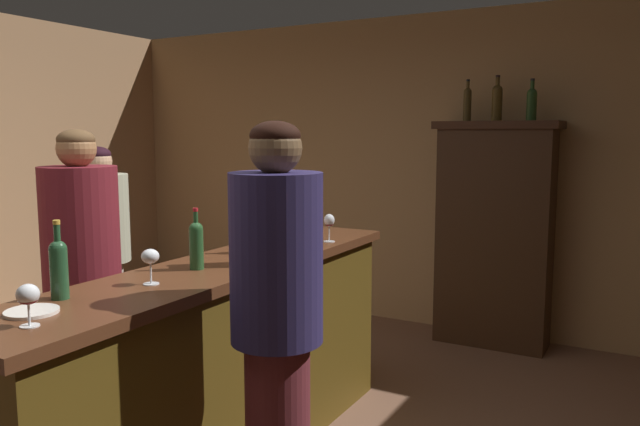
% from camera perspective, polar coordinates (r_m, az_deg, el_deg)
% --- Properties ---
extents(wall_back, '(5.68, 0.12, 2.67)m').
position_cam_1_polar(wall_back, '(5.62, 6.58, 3.82)').
color(wall_back, '#A68156').
rests_on(wall_back, ground).
extents(bar_counter, '(0.53, 2.61, 1.05)m').
position_cam_1_polar(bar_counter, '(3.19, -8.95, -13.84)').
color(bar_counter, '#533D12').
rests_on(bar_counter, ground).
extents(display_cabinet, '(0.94, 0.40, 1.77)m').
position_cam_1_polar(display_cabinet, '(5.08, 15.68, -1.51)').
color(display_cabinet, '#342114').
rests_on(display_cabinet, ground).
extents(wine_bottle_merlot, '(0.06, 0.06, 0.29)m').
position_cam_1_polar(wine_bottle_merlot, '(3.90, -1.38, -0.10)').
color(wine_bottle_merlot, '#412719').
rests_on(wine_bottle_merlot, bar_counter).
extents(wine_bottle_riesling, '(0.07, 0.07, 0.29)m').
position_cam_1_polar(wine_bottle_riesling, '(2.92, -11.26, -2.70)').
color(wine_bottle_riesling, '#254E27').
rests_on(wine_bottle_riesling, bar_counter).
extents(wine_bottle_chardonnay, '(0.07, 0.07, 0.30)m').
position_cam_1_polar(wine_bottle_chardonnay, '(2.55, -22.80, -4.48)').
color(wine_bottle_chardonnay, '#21492A').
rests_on(wine_bottle_chardonnay, bar_counter).
extents(wine_bottle_syrah, '(0.07, 0.07, 0.31)m').
position_cam_1_polar(wine_bottle_syrah, '(3.28, -5.25, -1.20)').
color(wine_bottle_syrah, black).
rests_on(wine_bottle_syrah, bar_counter).
extents(wine_glass_front, '(0.07, 0.07, 0.16)m').
position_cam_1_polar(wine_glass_front, '(3.58, 0.85, -0.85)').
color(wine_glass_front, white).
rests_on(wine_glass_front, bar_counter).
extents(wine_glass_mid, '(0.07, 0.07, 0.14)m').
position_cam_1_polar(wine_glass_mid, '(3.51, -3.51, -1.18)').
color(wine_glass_mid, white).
rests_on(wine_glass_mid, bar_counter).
extents(wine_glass_rear, '(0.07, 0.07, 0.15)m').
position_cam_1_polar(wine_glass_rear, '(2.68, -15.28, -3.98)').
color(wine_glass_rear, white).
rests_on(wine_glass_rear, bar_counter).
extents(wine_glass_spare, '(0.07, 0.07, 0.14)m').
position_cam_1_polar(wine_glass_spare, '(2.24, -25.17, -6.95)').
color(wine_glass_spare, white).
rests_on(wine_glass_spare, bar_counter).
extents(flower_arrangement, '(0.16, 0.15, 0.38)m').
position_cam_1_polar(flower_arrangement, '(2.98, -6.30, -1.05)').
color(flower_arrangement, '#A8A386').
rests_on(flower_arrangement, bar_counter).
extents(cheese_plate, '(0.18, 0.18, 0.01)m').
position_cam_1_polar(cheese_plate, '(2.42, -24.89, -8.19)').
color(cheese_plate, white).
rests_on(cheese_plate, bar_counter).
extents(display_bottle_left, '(0.06, 0.06, 0.32)m').
position_cam_1_polar(display_bottle_left, '(5.09, 13.34, 9.81)').
color(display_bottle_left, '#403418').
rests_on(display_bottle_left, display_cabinet).
extents(display_bottle_midleft, '(0.08, 0.08, 0.35)m').
position_cam_1_polar(display_bottle_midleft, '(5.03, 15.90, 9.85)').
color(display_bottle_midleft, '#453415').
rests_on(display_bottle_midleft, display_cabinet).
extents(display_bottle_center, '(0.08, 0.08, 0.31)m').
position_cam_1_polar(display_bottle_center, '(4.97, 18.81, 9.55)').
color(display_bottle_center, '#203E1B').
rests_on(display_bottle_center, display_cabinet).
extents(patron_by_cabinet, '(0.40, 0.40, 1.70)m').
position_cam_1_polar(patron_by_cabinet, '(3.53, -20.90, -5.49)').
color(patron_by_cabinet, '#426853').
rests_on(patron_by_cabinet, ground).
extents(patron_in_navy, '(0.39, 0.39, 1.59)m').
position_cam_1_polar(patron_in_navy, '(4.52, -19.40, -3.47)').
color(patron_in_navy, '#B19E8D').
rests_on(patron_in_navy, ground).
extents(bartender, '(0.36, 0.36, 1.72)m').
position_cam_1_polar(bartender, '(2.44, -3.97, -10.05)').
color(bartender, maroon).
rests_on(bartender, ground).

